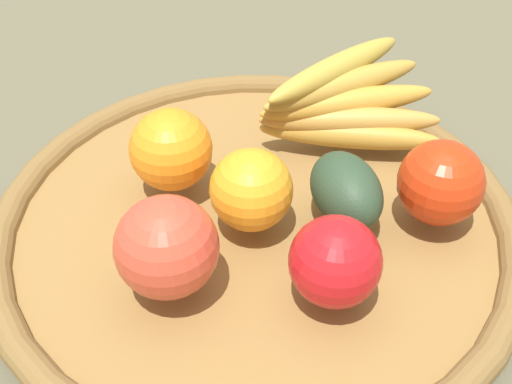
{
  "coord_description": "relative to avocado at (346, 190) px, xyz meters",
  "views": [
    {
      "loc": [
        -0.19,
        -0.38,
        0.42
      ],
      "look_at": [
        0.0,
        0.0,
        0.05
      ],
      "focal_mm": 46.26,
      "sensor_mm": 36.0,
      "label": 1
    }
  ],
  "objects": [
    {
      "name": "banana_bunch",
      "position": [
        0.06,
        0.1,
        0.01
      ],
      "size": [
        0.18,
        0.14,
        0.08
      ],
      "color": "#B18631",
      "rests_on": "basket"
    },
    {
      "name": "ground_plane",
      "position": [
        -0.06,
        0.04,
        -0.06
      ],
      "size": [
        2.4,
        2.4,
        0.0
      ],
      "primitive_type": "plane",
      "color": "brown",
      "rests_on": "ground"
    },
    {
      "name": "orange_1",
      "position": [
        -0.07,
        0.03,
        0.01
      ],
      "size": [
        0.1,
        0.1,
        0.07
      ],
      "primitive_type": "sphere",
      "rotation": [
        0.0,
        0.0,
        0.65
      ],
      "color": "orange",
      "rests_on": "basket"
    },
    {
      "name": "apple_2",
      "position": [
        0.07,
        -0.04,
        0.01
      ],
      "size": [
        0.1,
        0.1,
        0.07
      ],
      "primitive_type": "sphere",
      "rotation": [
        0.0,
        0.0,
        2.63
      ],
      "color": "red",
      "rests_on": "basket"
    },
    {
      "name": "apple_1",
      "position": [
        -0.06,
        -0.07,
        0.01
      ],
      "size": [
        0.1,
        0.1,
        0.07
      ],
      "primitive_type": "sphere",
      "rotation": [
        0.0,
        0.0,
        2.49
      ],
      "color": "red",
      "rests_on": "basket"
    },
    {
      "name": "apple_0",
      "position": [
        -0.16,
        -0.0,
        0.01
      ],
      "size": [
        0.11,
        0.11,
        0.08
      ],
      "primitive_type": "sphere",
      "rotation": [
        0.0,
        0.0,
        2.12
      ],
      "color": "#C7422E",
      "rests_on": "basket"
    },
    {
      "name": "basket",
      "position": [
        -0.06,
        0.04,
        -0.05
      ],
      "size": [
        0.47,
        0.47,
        0.03
      ],
      "color": "brown",
      "rests_on": "ground_plane"
    },
    {
      "name": "avocado",
      "position": [
        0.0,
        0.0,
        0.0
      ],
      "size": [
        0.07,
        0.09,
        0.06
      ],
      "primitive_type": "ellipsoid",
      "rotation": [
        0.0,
        0.0,
        1.42
      ],
      "color": "#273D28",
      "rests_on": "basket"
    },
    {
      "name": "orange_0",
      "position": [
        -0.11,
        0.11,
        0.01
      ],
      "size": [
        0.1,
        0.1,
        0.07
      ],
      "primitive_type": "sphere",
      "rotation": [
        0.0,
        0.0,
        4.09
      ],
      "color": "orange",
      "rests_on": "basket"
    }
  ]
}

